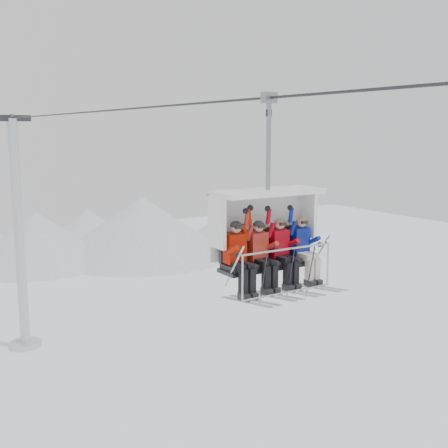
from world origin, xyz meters
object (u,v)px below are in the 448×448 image
lift_tower_right (20,251)px  skier_center_right (282,250)px  skier_center_left (261,253)px  chairlift_carrier (264,226)px  skier_far_right (303,247)px  skier_far_left (238,255)px

lift_tower_right → skier_center_right: size_ratio=7.99×
skier_center_left → skier_center_right: bearing=0.1°
chairlift_carrier → skier_far_right: 1.01m
skier_center_left → lift_tower_right: bearing=89.3°
skier_center_left → skier_far_right: skier_center_left is taller
skier_center_right → skier_far_right: skier_center_right is taller
skier_far_right → lift_tower_right: bearing=92.0°
skier_center_left → skier_center_right: skier_center_right is taller
skier_far_left → skier_center_right: size_ratio=1.00×
skier_far_left → lift_tower_right: bearing=88.0°
lift_tower_right → skier_center_right: 24.28m
lift_tower_right → chairlift_carrier: size_ratio=3.38×
skier_far_left → chairlift_carrier: bearing=19.7°
chairlift_carrier → skier_center_left: chairlift_carrier is taller
chairlift_carrier → skier_center_left: bearing=-133.8°
skier_center_left → skier_far_right: size_ratio=1.00×
skier_far_left → skier_center_left: skier_far_left is taller
chairlift_carrier → skier_far_left: (-0.85, -0.30, -0.47)m
lift_tower_right → skier_center_left: (-0.30, -23.88, 4.41)m
skier_center_right → chairlift_carrier: bearing=128.7°
lift_tower_right → skier_center_left: bearing=-90.7°
chairlift_carrier → skier_far_left: chairlift_carrier is taller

